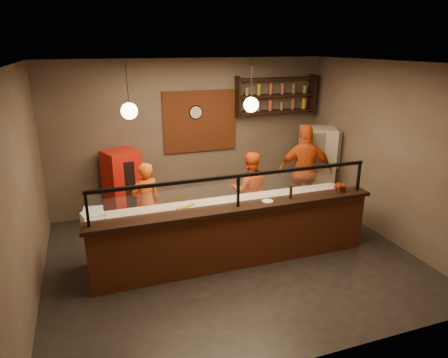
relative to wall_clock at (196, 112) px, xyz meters
name	(u,v)px	position (x,y,z in m)	size (l,w,h in m)	color
floor	(231,257)	(-0.10, -2.46, -2.10)	(6.00, 6.00, 0.00)	black
ceiling	(232,63)	(-0.10, -2.46, 1.10)	(6.00, 6.00, 0.00)	#362E2A
wall_back	(191,136)	(-0.10, 0.04, -0.50)	(6.00, 6.00, 0.00)	#6A5D4E
wall_left	(24,189)	(-3.10, -2.46, -0.50)	(5.00, 5.00, 0.00)	#6A5D4E
wall_right	(386,152)	(2.90, -2.46, -0.50)	(5.00, 5.00, 0.00)	#6A5D4E
wall_front	(316,236)	(-0.10, -4.96, -0.50)	(6.00, 6.00, 0.00)	#6A5D4E
brick_patch	(200,121)	(0.10, 0.01, -0.20)	(1.60, 0.04, 1.30)	brown
service_counter	(238,238)	(-0.10, -2.76, -1.60)	(4.60, 0.25, 1.00)	brown
counter_ledge	(238,208)	(-0.10, -2.76, -1.07)	(4.70, 0.37, 0.06)	black
worktop_cabinet	(227,230)	(-0.10, -2.26, -1.68)	(4.60, 0.75, 0.85)	gray
worktop	(227,206)	(-0.10, -2.26, -1.23)	(4.60, 0.75, 0.05)	silver
sneeze_guard	(238,188)	(-0.10, -2.76, -0.73)	(4.50, 0.05, 0.52)	white
wall_shelving	(276,95)	(1.80, -0.14, 0.30)	(1.84, 0.28, 0.85)	black
wall_clock	(196,112)	(0.00, 0.00, 0.00)	(0.30, 0.30, 0.04)	black
pendant_left	(129,111)	(-1.60, -2.26, 0.45)	(0.24, 0.24, 0.77)	black
pendant_right	(251,105)	(0.30, -2.26, 0.45)	(0.24, 0.24, 0.77)	black
cook_left	(146,203)	(-1.33, -1.36, -1.35)	(0.55, 0.36, 1.50)	#E45915
cook_mid	(250,190)	(0.68, -1.40, -1.34)	(0.74, 0.58, 1.53)	#EA5216
cook_right	(305,172)	(1.95, -1.29, -1.13)	(1.14, 0.47, 1.94)	#CD4813
fridge	(316,167)	(2.50, -0.83, -1.22)	(0.73, 0.68, 1.76)	beige
red_cooler	(123,186)	(-1.64, -0.31, -1.36)	(0.64, 0.58, 1.48)	red
pizza_dough	(221,205)	(-0.22, -2.29, -1.19)	(0.49, 0.49, 0.01)	#F0E9CB
prep_tub_a	(94,218)	(-2.25, -2.30, -1.12)	(0.33, 0.26, 0.16)	white
prep_tub_b	(93,213)	(-2.25, -2.07, -1.13)	(0.29, 0.23, 0.15)	white
prep_tub_c	(94,223)	(-2.25, -2.45, -1.13)	(0.28, 0.22, 0.14)	silver
rolling_pin	(185,206)	(-0.81, -2.19, -1.17)	(0.06, 0.06, 0.33)	yellow
condiment_caddy	(340,189)	(1.80, -2.71, -1.00)	(0.16, 0.12, 0.09)	black
pepper_mill	(291,192)	(0.84, -2.73, -0.93)	(0.05, 0.05, 0.22)	black
small_plate	(268,201)	(0.42, -2.73, -1.03)	(0.18, 0.18, 0.01)	silver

